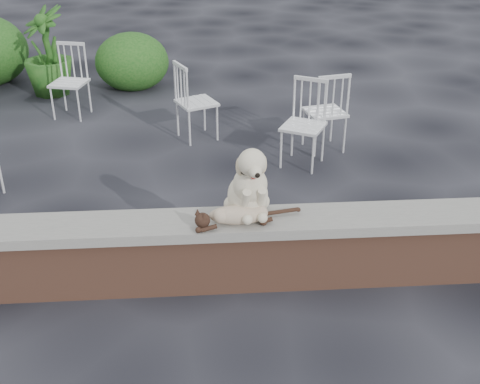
{
  "coord_description": "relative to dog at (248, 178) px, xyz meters",
  "views": [
    {
      "loc": [
        -0.05,
        -3.88,
        2.86
      ],
      "look_at": [
        0.24,
        0.2,
        0.7
      ],
      "focal_mm": 45.23,
      "sensor_mm": 36.0,
      "label": 1
    }
  ],
  "objects": [
    {
      "name": "chair_d",
      "position": [
        0.77,
        2.05,
        -0.4
      ],
      "size": [
        0.76,
        0.76,
        0.94
      ],
      "primitive_type": null,
      "rotation": [
        0.0,
        0.0,
        -0.49
      ],
      "color": "white",
      "rests_on": "ground"
    },
    {
      "name": "brick_wall",
      "position": [
        -0.29,
        -0.09,
        -0.62
      ],
      "size": [
        6.0,
        0.3,
        0.5
      ],
      "primitive_type": "cube",
      "color": "brown",
      "rests_on": "ground"
    },
    {
      "name": "chair_e",
      "position": [
        -0.37,
        2.9,
        -0.4
      ],
      "size": [
        0.74,
        0.74,
        0.94
      ],
      "primitive_type": null,
      "rotation": [
        0.0,
        0.0,
        1.99
      ],
      "color": "white",
      "rests_on": "ground"
    },
    {
      "name": "shrubbery",
      "position": [
        -2.97,
        5.03,
        -0.44
      ],
      "size": [
        3.51,
        2.31,
        1.08
      ],
      "color": "#154814",
      "rests_on": "ground"
    },
    {
      "name": "chair_b",
      "position": [
        -2.02,
        3.77,
        -0.4
      ],
      "size": [
        0.68,
        0.68,
        0.94
      ],
      "primitive_type": null,
      "rotation": [
        0.0,
        0.0,
        -0.25
      ],
      "color": "white",
      "rests_on": "ground"
    },
    {
      "name": "chair_c",
      "position": [
        1.09,
        2.47,
        -0.4
      ],
      "size": [
        0.67,
        0.67,
        0.94
      ],
      "primitive_type": null,
      "rotation": [
        0.0,
        0.0,
        3.36
      ],
      "color": "white",
      "rests_on": "ground"
    },
    {
      "name": "cat",
      "position": [
        -0.08,
        -0.15,
        -0.21
      ],
      "size": [
        0.99,
        0.38,
        0.16
      ],
      "primitive_type": null,
      "rotation": [
        0.0,
        0.0,
        0.15
      ],
      "color": "tan",
      "rests_on": "capstone"
    },
    {
      "name": "potted_plant_b",
      "position": [
        -2.48,
        4.73,
        -0.25
      ],
      "size": [
        0.98,
        0.98,
        1.25
      ],
      "primitive_type": "imported",
      "rotation": [
        0.0,
        0.0,
        -0.91
      ],
      "color": "#154814",
      "rests_on": "ground"
    },
    {
      "name": "dog",
      "position": [
        0.0,
        0.0,
        0.0
      ],
      "size": [
        0.46,
        0.56,
        0.59
      ],
      "primitive_type": null,
      "rotation": [
        0.0,
        0.0,
        0.15
      ],
      "color": "beige",
      "rests_on": "capstone"
    },
    {
      "name": "capstone",
      "position": [
        -0.29,
        -0.09,
        -0.33
      ],
      "size": [
        6.2,
        0.4,
        0.08
      ],
      "primitive_type": "cube",
      "color": "slate",
      "rests_on": "brick_wall"
    },
    {
      "name": "ground",
      "position": [
        -0.29,
        -0.09,
        -0.87
      ],
      "size": [
        60.0,
        60.0,
        0.0
      ],
      "primitive_type": "plane",
      "color": "black",
      "rests_on": "ground"
    }
  ]
}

